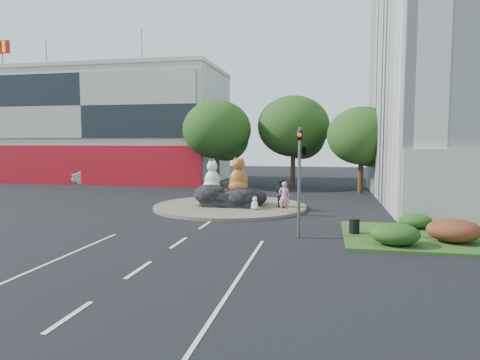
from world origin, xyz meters
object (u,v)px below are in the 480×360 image
object	(u,v)px
cat_tabby	(239,174)
parked_car	(96,177)
kitten_calico	(200,198)
cat_white	(212,175)
kitten_white	(255,203)
litter_bin	(354,226)
pedestrian_pink	(284,197)
pedestrian_dark	(281,193)

from	to	relation	value
cat_tabby	parked_car	xyz separation A→B (m)	(-17.64, 13.05, -1.51)
kitten_calico	parked_car	size ratio (longest dim) A/B	0.21
cat_white	kitten_white	size ratio (longest dim) A/B	2.46
cat_white	kitten_white	distance (m)	3.77
cat_white	litter_bin	xyz separation A→B (m)	(8.70, -6.99, -1.68)
cat_tabby	kitten_white	world-z (taller)	cat_tabby
kitten_calico	kitten_white	bearing A→B (deg)	35.83
kitten_calico	pedestrian_pink	bearing A→B (deg)	34.55
kitten_white	litter_bin	xyz separation A→B (m)	(5.60, -5.48, -0.16)
litter_bin	pedestrian_dark	bearing A→B (deg)	121.27
parked_car	litter_bin	size ratio (longest dim) A/B	6.78
cat_tabby	kitten_white	distance (m)	2.36
pedestrian_pink	kitten_white	bearing A→B (deg)	-14.33
pedestrian_pink	pedestrian_dark	xyz separation A→B (m)	(-0.35, 1.82, -0.00)
cat_white	cat_tabby	distance (m)	1.89
pedestrian_pink	cat_tabby	bearing A→B (deg)	-26.55
kitten_white	pedestrian_dark	world-z (taller)	pedestrian_dark
cat_white	litter_bin	bearing A→B (deg)	-20.16
kitten_white	pedestrian_dark	distance (m)	2.02
pedestrian_pink	litter_bin	distance (m)	6.22
cat_tabby	pedestrian_pink	xyz separation A→B (m)	(3.10, -1.72, -1.16)
pedestrian_dark	pedestrian_pink	bearing A→B (deg)	141.33
pedestrian_dark	litter_bin	bearing A→B (deg)	161.65
cat_tabby	pedestrian_pink	size ratio (longest dim) A/B	1.28
cat_white	parked_car	distance (m)	20.31
cat_tabby	litter_bin	size ratio (longest dim) A/B	3.44
litter_bin	cat_tabby	bearing A→B (deg)	135.85
cat_white	pedestrian_pink	distance (m)	5.47
litter_bin	parked_car	bearing A→B (deg)	141.19
pedestrian_pink	litter_bin	world-z (taller)	pedestrian_pink
cat_white	pedestrian_dark	world-z (taller)	cat_white
kitten_white	parked_car	bearing A→B (deg)	96.45
cat_white	kitten_calico	bearing A→B (deg)	-116.03
pedestrian_pink	kitten_calico	bearing A→B (deg)	-11.80
cat_tabby	pedestrian_dark	world-z (taller)	cat_tabby
pedestrian_pink	cat_white	bearing A→B (deg)	-20.14
pedestrian_dark	parked_car	xyz separation A→B (m)	(-20.39, 12.96, -0.35)
cat_white	kitten_calico	world-z (taller)	cat_white
kitten_white	cat_white	bearing A→B (deg)	107.51
kitten_white	pedestrian_pink	distance (m)	2.00
cat_white	kitten_calico	distance (m)	1.72
pedestrian_dark	parked_car	world-z (taller)	pedestrian_dark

